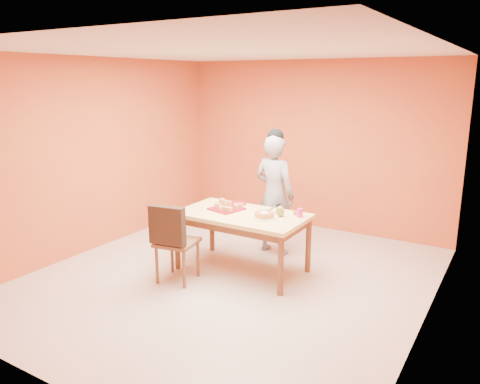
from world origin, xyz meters
The scene contains 17 objects.
floor centered at (0.00, 0.00, 0.00)m, with size 5.00×5.00×0.00m, color beige.
ceiling centered at (0.00, 0.00, 2.70)m, with size 5.00×5.00×0.00m, color silver.
wall_back centered at (0.00, 2.50, 1.35)m, with size 4.50×4.50×0.00m, color #BD442B.
wall_left centered at (-2.25, 0.00, 1.35)m, with size 5.00×5.00×0.00m, color #BD442B.
wall_right centered at (2.25, 0.00, 1.35)m, with size 5.00×5.00×0.00m, color #BD442B.
dining_table centered at (0.00, 0.29, 0.67)m, with size 1.60×0.90×0.76m.
dining_chair centered at (-0.52, -0.40, 0.51)m, with size 0.53×0.60×0.99m.
pastry_pile centered at (-0.27, 0.33, 0.83)m, with size 0.33×0.33×0.11m, color #B9824F, non-canonical shape.
person centered at (0.04, 1.08, 0.84)m, with size 0.61×0.40×1.67m, color gray.
pastry_platter centered at (-0.27, 0.33, 0.77)m, with size 0.36×0.36×0.02m, color maroon.
red_dinner_plate centered at (-0.29, 0.64, 0.77)m, with size 0.25×0.25×0.02m, color maroon.
white_cake_plate centered at (0.33, 0.26, 0.77)m, with size 0.31×0.31×0.01m, color silver.
sponge_cake centered at (0.33, 0.26, 0.80)m, with size 0.23×0.23×0.05m, color orange.
cake_server centered at (0.34, 0.44, 0.83)m, with size 0.05×0.24×0.01m, color white.
egg_ornament centered at (0.46, 0.42, 0.83)m, with size 0.11×0.08×0.13m, color olive.
magenta_glass centered at (0.68, 0.52, 0.81)m, with size 0.07×0.07×0.10m, color #D41F77.
checker_tin centered at (0.61, 0.60, 0.78)m, with size 0.10×0.10×0.03m, color #3C2410.
Camera 1 is at (2.90, -4.52, 2.40)m, focal length 35.00 mm.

